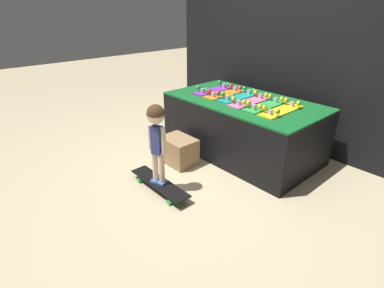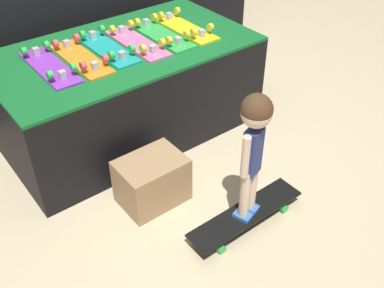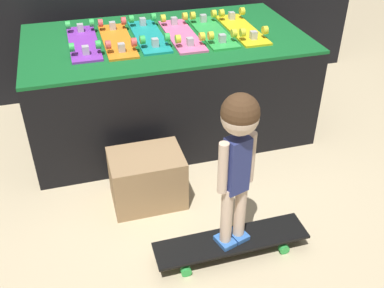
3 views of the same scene
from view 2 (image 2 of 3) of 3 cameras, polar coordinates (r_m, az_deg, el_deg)
name	(u,v)px [view 2 (image 2 of 3)]	position (r m, az deg, el deg)	size (l,w,h in m)	color
ground_plane	(172,164)	(3.19, -2.50, -2.50)	(16.00, 16.00, 0.00)	beige
display_rack	(127,90)	(3.39, -8.30, 6.84)	(1.84, 1.03, 0.69)	black
skateboard_purple_on_rack	(49,66)	(3.05, -17.66, 9.47)	(0.18, 0.61, 0.09)	purple
skateboard_orange_on_rack	(81,57)	(3.10, -13.96, 10.63)	(0.18, 0.61, 0.09)	orange
skateboard_teal_on_rack	(107,47)	(3.20, -10.73, 11.95)	(0.18, 0.61, 0.09)	teal
skateboard_pink_on_rack	(137,42)	(3.25, -7.02, 12.77)	(0.18, 0.61, 0.09)	pink
skateboard_green_on_rack	(162,34)	(3.35, -3.89, 13.76)	(0.18, 0.61, 0.09)	green
skateboard_yellow_on_rack	(185,27)	(3.46, -0.91, 14.64)	(0.18, 0.61, 0.09)	yellow
skateboard_on_floor	(246,215)	(2.75, 6.85, -8.89)	(0.79, 0.18, 0.09)	black
child	(254,136)	(2.36, 7.90, 1.06)	(0.19, 0.17, 0.82)	#3870C6
storage_box	(152,181)	(2.83, -5.11, -4.67)	(0.41, 0.30, 0.31)	#A37F56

